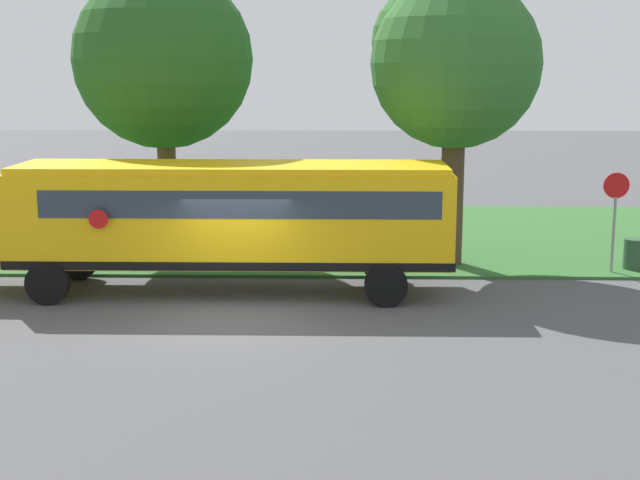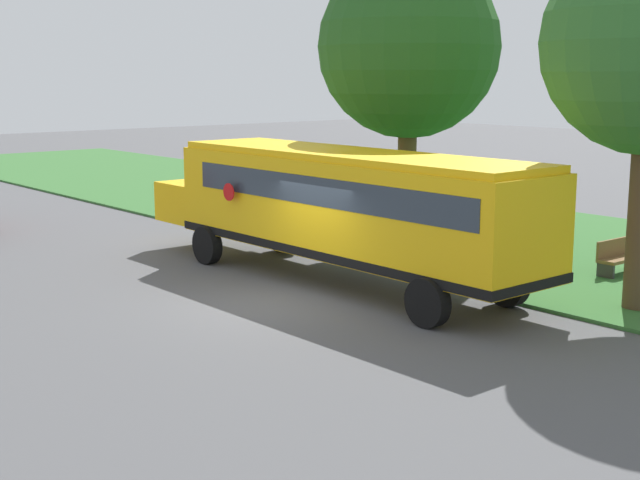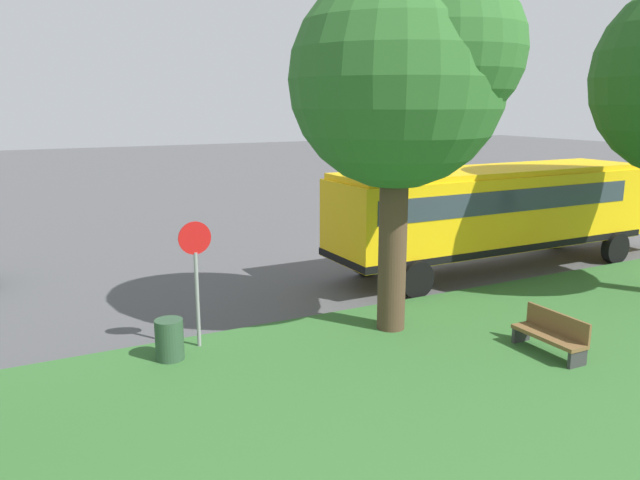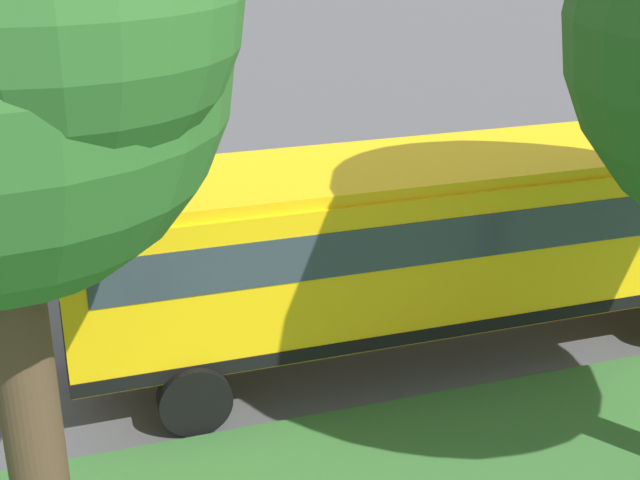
# 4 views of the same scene
# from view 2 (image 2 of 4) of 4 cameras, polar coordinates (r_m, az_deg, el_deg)

# --- Properties ---
(ground_plane) EXTENTS (120.00, 120.00, 0.00)m
(ground_plane) POSITION_cam_2_polar(r_m,az_deg,el_deg) (19.40, -3.19, -4.11)
(ground_plane) COLOR #4C4C4F
(grass_verge) EXTENTS (12.00, 80.00, 0.08)m
(grass_verge) POSITION_cam_2_polar(r_m,az_deg,el_deg) (26.48, 14.36, -0.38)
(grass_verge) COLOR #33662D
(grass_verge) RESTS_ON ground
(school_bus) EXTENTS (2.85, 12.42, 3.16)m
(school_bus) POSITION_cam_2_polar(r_m,az_deg,el_deg) (20.99, 1.39, 2.37)
(school_bus) COLOR yellow
(school_bus) RESTS_ON ground
(oak_tree_beside_bus) EXTENTS (5.09, 5.09, 8.22)m
(oak_tree_beside_bus) POSITION_cam_2_polar(r_m,az_deg,el_deg) (25.47, 5.83, 12.38)
(oak_tree_beside_bus) COLOR brown
(oak_tree_beside_bus) RESTS_ON ground
(park_bench) EXTENTS (1.60, 0.52, 0.92)m
(park_bench) POSITION_cam_2_polar(r_m,az_deg,el_deg) (23.18, 18.69, -1.04)
(park_bench) COLOR brown
(park_bench) RESTS_ON ground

